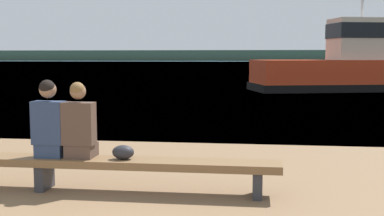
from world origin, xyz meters
TOP-DOWN VIEW (x-y plane):
  - water_surface at (0.00, 126.93)m, footprint 240.00×240.00m
  - far_shoreline at (0.00, 195.67)m, footprint 600.00×12.00m
  - bench_main at (-0.82, 3.28)m, footprint 6.20×0.45m
  - person_left at (-0.73, 3.28)m, footprint 0.41×0.38m
  - person_right at (-0.32, 3.28)m, footprint 0.41×0.37m
  - shopping_bag at (0.26, 3.27)m, footprint 0.29×0.20m
  - tugboat_red at (7.35, 23.27)m, footprint 11.36×5.97m

SIDE VIEW (x-z plane):
  - water_surface at x=0.00m, z-range 0.00..0.00m
  - bench_main at x=-0.82m, z-range 0.14..0.57m
  - shopping_bag at x=0.26m, z-range 0.44..0.62m
  - person_right at x=-0.32m, z-range 0.38..1.37m
  - person_left at x=-0.73m, z-range 0.39..1.41m
  - tugboat_red at x=7.35m, z-range -1.88..4.20m
  - far_shoreline at x=0.00m, z-range 0.00..4.22m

